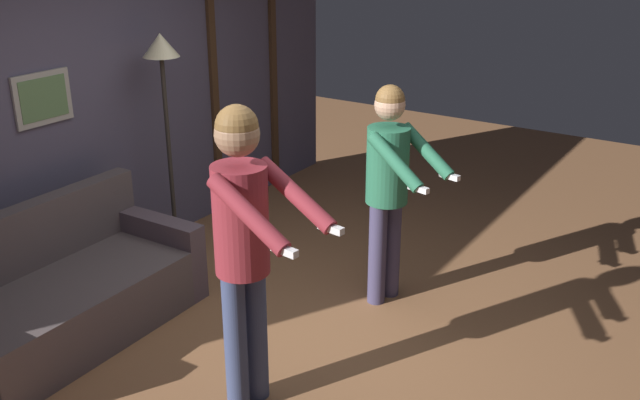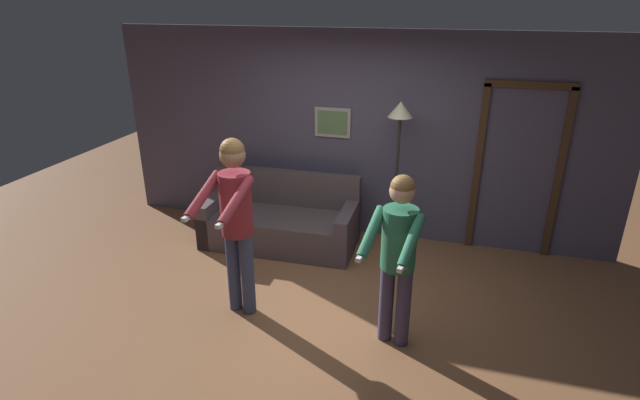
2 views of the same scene
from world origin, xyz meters
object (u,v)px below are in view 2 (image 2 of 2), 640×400
person_standing_left (235,211)px  person_standing_right (398,248)px  couch (281,223)px  torchiere_lamp (399,133)px

person_standing_left → person_standing_right: size_ratio=1.11×
couch → person_standing_right: person_standing_right is taller
torchiere_lamp → person_standing_right: size_ratio=1.14×
couch → torchiere_lamp: 1.85m
person_standing_left → torchiere_lamp: bearing=55.2°
couch → person_standing_left: bearing=-85.1°
torchiere_lamp → person_standing_left: bearing=-124.8°
person_standing_left → person_standing_right: 1.53m
couch → person_standing_left: person_standing_left is taller
torchiere_lamp → person_standing_right: bearing=-81.7°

